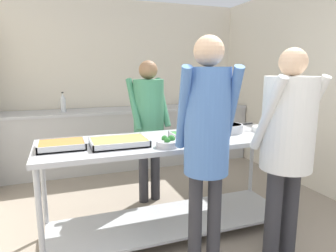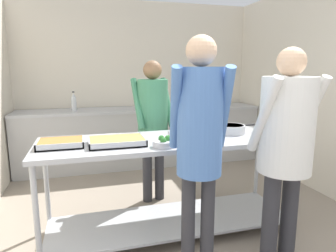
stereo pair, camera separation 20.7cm
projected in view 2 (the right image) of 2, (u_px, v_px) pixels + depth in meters
The scene contains 14 objects.
wall_rear at pixel (137, 83), 5.10m from camera, with size 4.02×0.06×2.65m.
wall_right at pixel (320, 88), 3.78m from camera, with size 0.06×4.05×2.65m.
back_counter at pixel (142, 136), 4.92m from camera, with size 3.86×0.65×0.93m.
serving_counter at pixel (171, 170), 2.79m from camera, with size 2.36×0.77×0.93m.
serving_tray_greens at pixel (61, 143), 2.47m from camera, with size 0.37×0.30×0.05m.
serving_tray_roast at pixel (117, 142), 2.53m from camera, with size 0.47×0.32×0.05m.
broccoli_bowl at pixel (164, 143), 2.45m from camera, with size 0.19×0.19×0.09m.
serving_tray_vegetables at pixel (194, 137), 2.71m from camera, with size 0.40×0.31×0.05m.
sauce_pan at pixel (231, 129), 2.96m from camera, with size 0.42×0.28×0.08m.
plate_stack at pixel (268, 130), 2.99m from camera, with size 0.25×0.25×0.05m.
guest_serving_left at pixel (200, 133), 2.09m from camera, with size 0.48×0.42×1.78m.
guest_serving_right at pixel (286, 137), 2.25m from camera, with size 0.51×0.40×1.71m.
cook_behind_counter at pixel (153, 116), 3.44m from camera, with size 0.48×0.38×1.65m.
water_bottle at pixel (74, 102), 4.50m from camera, with size 0.08×0.08×0.29m.
Camera 2 is at (-0.91, -1.17, 1.56)m, focal length 32.00 mm.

